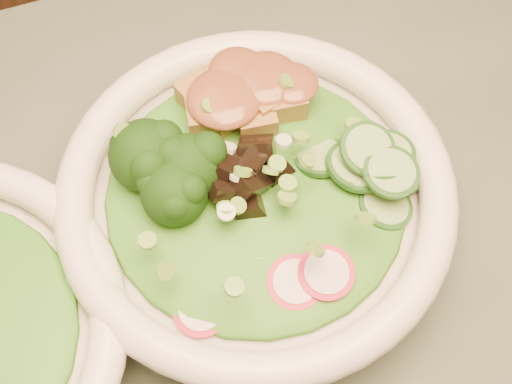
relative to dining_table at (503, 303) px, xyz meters
name	(u,v)px	position (x,y,z in m)	size (l,w,h in m)	color
dining_table	(503,303)	(0.00, 0.00, 0.00)	(1.20, 0.80, 0.75)	black
salad_bowl	(256,205)	(-0.21, 0.10, 0.16)	(0.29, 0.29, 0.08)	white
lettuce_bed	(256,191)	(-0.21, 0.10, 0.18)	(0.22, 0.22, 0.03)	#2E6615
broccoli_florets	(161,196)	(-0.28, 0.11, 0.20)	(0.09, 0.08, 0.05)	black
radish_slices	(278,280)	(-0.22, 0.03, 0.18)	(0.12, 0.04, 0.02)	#A90D28
cucumber_slices	(354,171)	(-0.14, 0.09, 0.19)	(0.08, 0.08, 0.04)	#A0C76E
mushroom_heap	(253,165)	(-0.21, 0.11, 0.19)	(0.08, 0.08, 0.04)	black
tofu_cubes	(244,104)	(-0.20, 0.17, 0.19)	(0.10, 0.07, 0.04)	olive
peanut_sauce	(244,93)	(-0.20, 0.17, 0.21)	(0.08, 0.06, 0.02)	brown
scallion_garnish	(256,173)	(-0.21, 0.10, 0.21)	(0.21, 0.21, 0.03)	#6A9B36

